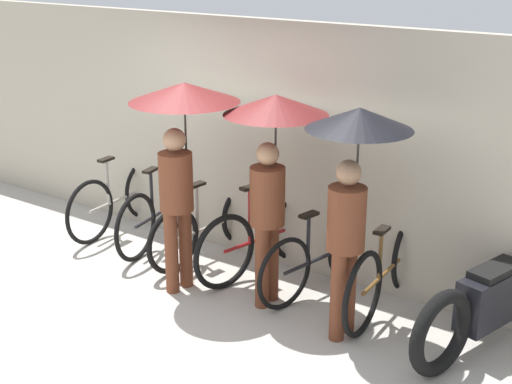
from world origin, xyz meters
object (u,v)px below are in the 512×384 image
parked_bicycle_5 (387,270)px  parked_bicycle_1 (162,210)px  parked_bicycle_3 (263,236)px  motorcycle (493,301)px  pedestrian_trailing (354,167)px  pedestrian_leading (182,128)px  parked_bicycle_4 (320,256)px  parked_bicycle_0 (119,198)px  pedestrian_center (273,145)px  parked_bicycle_2 (211,225)px

parked_bicycle_5 → parked_bicycle_1: bearing=87.6°
parked_bicycle_3 → motorcycle: parked_bicycle_3 is taller
pedestrian_trailing → motorcycle: bearing=26.1°
pedestrian_leading → motorcycle: bearing=20.1°
pedestrian_trailing → parked_bicycle_4: bearing=139.7°
pedestrian_trailing → motorcycle: (1.09, 0.50, -1.09)m
parked_bicycle_1 → parked_bicycle_5: (2.74, 0.01, 0.01)m
parked_bicycle_0 → parked_bicycle_1: 0.68m
parked_bicycle_3 → parked_bicycle_4: 0.69m
parked_bicycle_1 → pedestrian_center: 2.14m
pedestrian_center → parked_bicycle_5: bearing=20.0°
motorcycle → parked_bicycle_3: bearing=103.9°
parked_bicycle_1 → parked_bicycle_2: 0.69m
parked_bicycle_0 → parked_bicycle_4: size_ratio=1.04×
parked_bicycle_2 → parked_bicycle_4: bearing=-85.1°
parked_bicycle_2 → parked_bicycle_5: bearing=-83.5°
parked_bicycle_3 → pedestrian_center: 1.26m
parked_bicycle_3 → parked_bicycle_4: size_ratio=1.07×
parked_bicycle_1 → pedestrian_trailing: (2.63, -0.54, 1.11)m
pedestrian_center → pedestrian_trailing: 0.88m
pedestrian_center → parked_bicycle_4: bearing=49.5°
parked_bicycle_3 → pedestrian_leading: pedestrian_leading is taller
parked_bicycle_3 → pedestrian_leading: size_ratio=0.87×
parked_bicycle_5 → pedestrian_center: pedestrian_center is taller
parked_bicycle_4 → pedestrian_trailing: 1.37m
parked_bicycle_1 → motorcycle: size_ratio=0.84×
parked_bicycle_0 → motorcycle: bearing=-94.9°
parked_bicycle_0 → parked_bicycle_5: (3.42, -0.01, 0.01)m
parked_bicycle_0 → parked_bicycle_5: parked_bicycle_0 is taller
parked_bicycle_4 → parked_bicycle_5: bearing=-75.9°
parked_bicycle_2 → parked_bicycle_1: bearing=97.5°
parked_bicycle_5 → pedestrian_center: bearing=111.3°
parked_bicycle_2 → parked_bicycle_5: parked_bicycle_2 is taller
pedestrian_center → motorcycle: 2.28m
parked_bicycle_1 → parked_bicycle_5: bearing=-99.7°
parked_bicycle_1 → pedestrian_leading: (0.92, -0.67, 1.21)m
parked_bicycle_2 → pedestrian_center: 1.64m
parked_bicycle_2 → parked_bicycle_3: (0.68, -0.00, 0.03)m
parked_bicycle_0 → parked_bicycle_1: parked_bicycle_0 is taller
parked_bicycle_1 → pedestrian_leading: size_ratio=0.86×
parked_bicycle_0 → parked_bicycle_2: parked_bicycle_0 is taller
parked_bicycle_3 → parked_bicycle_4: (0.68, -0.03, -0.03)m
pedestrian_leading → pedestrian_trailing: (1.71, 0.13, -0.10)m
parked_bicycle_3 → pedestrian_leading: 1.45m
pedestrian_trailing → parked_bicycle_5: bearing=80.8°
parked_bicycle_0 → parked_bicycle_3: bearing=-94.4°
parked_bicycle_5 → pedestrian_leading: size_ratio=0.90×
parked_bicycle_2 → parked_bicycle_4: parked_bicycle_2 is taller
parked_bicycle_1 → pedestrian_center: size_ratio=0.89×
parked_bicycle_2 → parked_bicycle_5: (2.05, 0.00, 0.03)m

